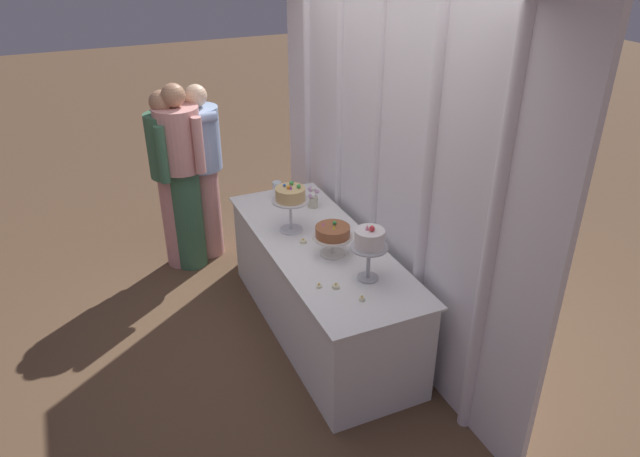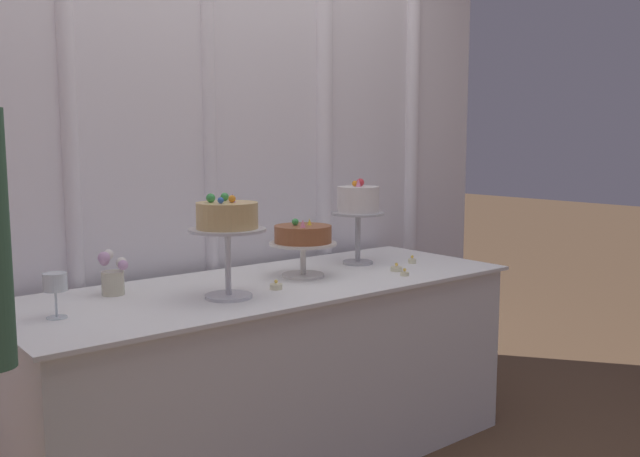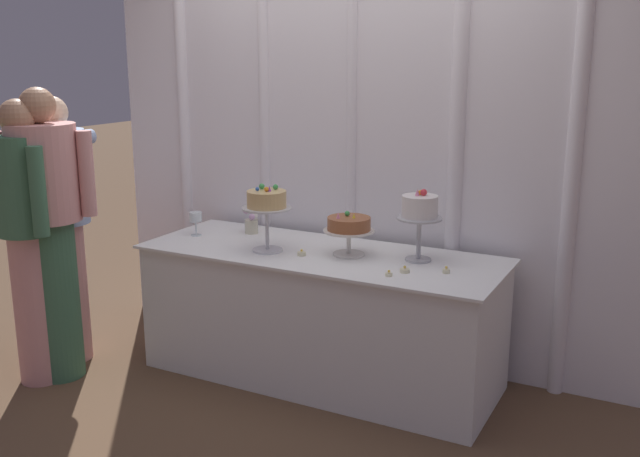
# 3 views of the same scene
# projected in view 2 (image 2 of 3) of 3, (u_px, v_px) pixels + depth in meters

# --- Properties ---
(draped_curtain) EXTENTS (3.44, 0.14, 2.89)m
(draped_curtain) POSITION_uv_depth(u_px,v_px,m) (215.00, 97.00, 2.93)
(draped_curtain) COLOR white
(draped_curtain) RESTS_ON ground_plane
(cake_table) EXTENTS (2.04, 0.76, 0.75)m
(cake_table) POSITION_uv_depth(u_px,v_px,m) (274.00, 373.00, 2.72)
(cake_table) COLOR white
(cake_table) RESTS_ON ground_plane
(cake_display_leftmost) EXTENTS (0.28, 0.28, 0.37)m
(cake_display_leftmost) POSITION_uv_depth(u_px,v_px,m) (227.00, 223.00, 2.37)
(cake_display_leftmost) COLOR silver
(cake_display_leftmost) RESTS_ON cake_table
(cake_display_center) EXTENTS (0.28, 0.28, 0.25)m
(cake_display_center) POSITION_uv_depth(u_px,v_px,m) (303.00, 239.00, 2.76)
(cake_display_center) COLOR silver
(cake_display_center) RESTS_ON cake_table
(cake_display_rightmost) EXTENTS (0.24, 0.24, 0.39)m
(cake_display_rightmost) POSITION_uv_depth(u_px,v_px,m) (358.00, 205.00, 3.04)
(cake_display_rightmost) COLOR #B2B2B7
(cake_display_rightmost) RESTS_ON cake_table
(wine_glass) EXTENTS (0.07, 0.07, 0.15)m
(wine_glass) POSITION_uv_depth(u_px,v_px,m) (55.00, 284.00, 2.12)
(wine_glass) COLOR silver
(wine_glass) RESTS_ON cake_table
(flower_vase) EXTENTS (0.10, 0.11, 0.17)m
(flower_vase) POSITION_uv_depth(u_px,v_px,m) (113.00, 275.00, 2.44)
(flower_vase) COLOR beige
(flower_vase) RESTS_ON cake_table
(tealight_far_left) EXTENTS (0.05, 0.05, 0.04)m
(tealight_far_left) POSITION_uv_depth(u_px,v_px,m) (276.00, 286.00, 2.55)
(tealight_far_left) COLOR beige
(tealight_far_left) RESTS_ON cake_table
(tealight_near_left) EXTENTS (0.04, 0.04, 0.03)m
(tealight_near_left) POSITION_uv_depth(u_px,v_px,m) (405.00, 273.00, 2.80)
(tealight_near_left) COLOR beige
(tealight_near_left) RESTS_ON cake_table
(tealight_near_right) EXTENTS (0.05, 0.05, 0.04)m
(tealight_near_right) POSITION_uv_depth(u_px,v_px,m) (396.00, 269.00, 2.90)
(tealight_near_right) COLOR beige
(tealight_near_right) RESTS_ON cake_table
(tealight_far_right) EXTENTS (0.04, 0.04, 0.04)m
(tealight_far_right) POSITION_uv_depth(u_px,v_px,m) (412.00, 261.00, 3.09)
(tealight_far_right) COLOR beige
(tealight_far_right) RESTS_ON cake_table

